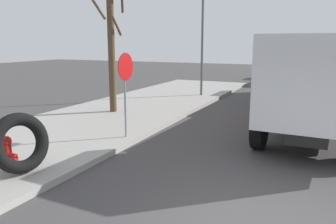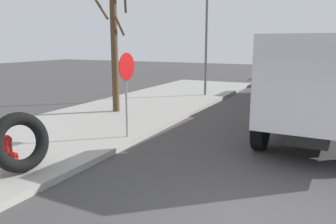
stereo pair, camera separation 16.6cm
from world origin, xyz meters
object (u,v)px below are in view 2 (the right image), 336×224
object	(u,v)px
bare_tree	(115,50)
stop_sign	(127,79)
fire_hydrant	(8,151)
dump_truck_blue	(327,68)
loose_tire	(20,142)
dump_truck_green	(327,59)
street_light_pole	(207,25)
dump_truck_orange	(322,84)

from	to	relation	value
bare_tree	stop_sign	bearing A→B (deg)	-140.74
fire_hydrant	bare_tree	world-z (taller)	bare_tree
dump_truck_blue	stop_sign	bearing A→B (deg)	154.78
loose_tire	dump_truck_blue	distance (m)	14.60
dump_truck_green	street_light_pole	size ratio (longest dim) A/B	1.01
loose_tire	dump_truck_green	distance (m)	23.64
loose_tire	dump_truck_orange	xyz separation A→B (m)	(6.26, -5.43, 0.82)
loose_tire	stop_sign	distance (m)	3.46
bare_tree	street_light_pole	bearing A→B (deg)	-17.26
dump_truck_green	dump_truck_orange	bearing A→B (deg)	-179.07
dump_truck_green	street_light_pole	world-z (taller)	street_light_pole
loose_tire	dump_truck_blue	bearing A→B (deg)	-21.64
fire_hydrant	bare_tree	xyz separation A→B (m)	(6.22, 1.49, 1.97)
loose_tire	dump_truck_green	xyz separation A→B (m)	(23.06, -5.16, 0.82)
dump_truck_blue	dump_truck_green	size ratio (longest dim) A/B	1.00
dump_truck_orange	dump_truck_green	size ratio (longest dim) A/B	1.01
dump_truck_orange	street_light_pole	xyz separation A→B (m)	(5.45, 5.60, 2.03)
dump_truck_orange	bare_tree	size ratio (longest dim) A/B	1.47
dump_truck_orange	bare_tree	xyz separation A→B (m)	(-0.06, 7.31, 0.91)
fire_hydrant	loose_tire	world-z (taller)	loose_tire
fire_hydrant	dump_truck_orange	xyz separation A→B (m)	(6.28, -5.82, 1.06)
loose_tire	dump_truck_blue	world-z (taller)	dump_truck_blue
stop_sign	dump_truck_blue	distance (m)	11.38
loose_tire	bare_tree	xyz separation A→B (m)	(6.21, 1.88, 1.73)
fire_hydrant	dump_truck_blue	distance (m)	14.78
fire_hydrant	street_light_pole	bearing A→B (deg)	-1.06
street_light_pole	bare_tree	bearing A→B (deg)	162.74
dump_truck_green	bare_tree	distance (m)	18.28
loose_tire	dump_truck_orange	world-z (taller)	dump_truck_orange
stop_sign	bare_tree	world-z (taller)	bare_tree
stop_sign	bare_tree	size ratio (longest dim) A/B	0.49
dump_truck_blue	bare_tree	xyz separation A→B (m)	(-7.35, 7.26, 0.91)
dump_truck_blue	dump_truck_green	world-z (taller)	same
dump_truck_orange	dump_truck_green	distance (m)	16.80
street_light_pole	loose_tire	bearing A→B (deg)	-179.18
stop_sign	street_light_pole	xyz separation A→B (m)	(8.45, 0.70, 1.84)
dump_truck_orange	bare_tree	world-z (taller)	bare_tree
stop_sign	dump_truck_green	size ratio (longest dim) A/B	0.34
fire_hydrant	street_light_pole	size ratio (longest dim) A/B	0.11
fire_hydrant	dump_truck_green	xyz separation A→B (m)	(23.07, -5.54, 1.06)
loose_tire	stop_sign	world-z (taller)	stop_sign
stop_sign	street_light_pole	bearing A→B (deg)	4.71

